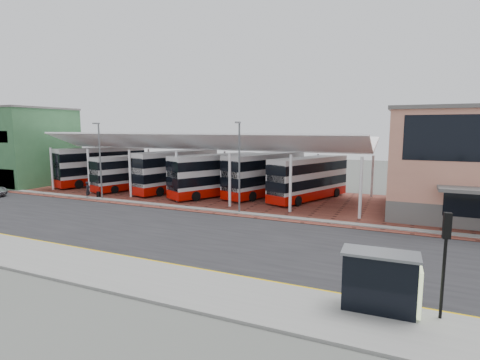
{
  "coord_description": "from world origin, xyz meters",
  "views": [
    {
      "loc": [
        15.35,
        -23.35,
        7.5
      ],
      "look_at": [
        1.27,
        8.08,
        2.73
      ],
      "focal_mm": 28.0,
      "sensor_mm": 36.0,
      "label": 1
    }
  ],
  "objects": [
    {
      "name": "north_kerb",
      "position": [
        0.0,
        6.2,
        0.07
      ],
      "size": [
        120.0,
        0.8,
        0.14
      ],
      "primitive_type": "cube",
      "color": "slate",
      "rests_on": "ground"
    },
    {
      "name": "bus_5",
      "position": [
        6.07,
        14.96,
        2.27
      ],
      "size": [
        6.31,
        10.97,
        4.46
      ],
      "rotation": [
        0.0,
        0.0,
        -0.38
      ],
      "color": "silver",
      "rests_on": "forecourt"
    },
    {
      "name": "road",
      "position": [
        0.0,
        -1.0,
        0.01
      ],
      "size": [
        120.0,
        14.0,
        0.02
      ],
      "primitive_type": "cube",
      "color": "black",
      "rests_on": "ground"
    },
    {
      "name": "sidewalk",
      "position": [
        0.0,
        -9.0,
        0.07
      ],
      "size": [
        120.0,
        4.0,
        0.14
      ],
      "primitive_type": "cube",
      "color": "slate",
      "rests_on": "ground"
    },
    {
      "name": "lamp_west",
      "position": [
        -14.0,
        6.27,
        4.36
      ],
      "size": [
        0.16,
        0.9,
        8.07
      ],
      "color": "slate",
      "rests_on": "ground"
    },
    {
      "name": "bus_4",
      "position": [
        1.04,
        15.42,
        2.39
      ],
      "size": [
        6.22,
        11.6,
        4.69
      ],
      "rotation": [
        0.0,
        0.0,
        -0.34
      ],
      "color": "silver",
      "rests_on": "forecourt"
    },
    {
      "name": "bus_3",
      "position": [
        -3.78,
        13.07,
        2.34
      ],
      "size": [
        7.44,
        11.07,
        4.6
      ],
      "rotation": [
        0.0,
        0.0,
        -0.48
      ],
      "color": "silver",
      "rests_on": "forecourt"
    },
    {
      "name": "shop_cream",
      "position": [
        -36.5,
        10.97,
        5.12
      ],
      "size": [
        6.4,
        10.2,
        10.22
      ],
      "color": "beige",
      "rests_on": "ground"
    },
    {
      "name": "shop_green",
      "position": [
        -30.0,
        10.97,
        5.12
      ],
      "size": [
        6.4,
        10.2,
        10.22
      ],
      "color": "#3B7042",
      "rests_on": "ground"
    },
    {
      "name": "pedestrian",
      "position": [
        -15.7,
        6.06,
        0.95
      ],
      "size": [
        0.56,
        0.73,
        1.79
      ],
      "primitive_type": "imported",
      "rotation": [
        0.0,
        0.0,
        1.79
      ],
      "color": "black",
      "rests_on": "forecourt"
    },
    {
      "name": "suitcase",
      "position": [
        -15.25,
        7.06,
        0.36
      ],
      "size": [
        0.35,
        0.25,
        0.59
      ],
      "primitive_type": "cube",
      "color": "black",
      "rests_on": "forecourt"
    },
    {
      "name": "yellow_line_near",
      "position": [
        0.0,
        -7.0,
        0.03
      ],
      "size": [
        120.0,
        0.12,
        0.01
      ],
      "primitive_type": "cube",
      "color": "#DCAE00",
      "rests_on": "road"
    },
    {
      "name": "bus_2",
      "position": [
        -9.7,
        13.99,
        2.43
      ],
      "size": [
        5.5,
        11.87,
        4.77
      ],
      "rotation": [
        0.0,
        0.0,
        -0.26
      ],
      "color": "silver",
      "rests_on": "forecourt"
    },
    {
      "name": "bus_1",
      "position": [
        -15.29,
        12.87,
        2.14
      ],
      "size": [
        5.34,
        10.37,
        4.18
      ],
      "rotation": [
        0.0,
        0.0,
        -0.31
      ],
      "color": "silver",
      "rests_on": "forecourt"
    },
    {
      "name": "canopy",
      "position": [
        -6.0,
        13.94,
        5.8
      ],
      "size": [
        37.0,
        11.63,
        7.07
      ],
      "color": "white",
      "rests_on": "ground"
    },
    {
      "name": "ground",
      "position": [
        0.0,
        0.0,
        0.0
      ],
      "size": [
        140.0,
        140.0,
        0.0
      ],
      "primitive_type": "plane",
      "color": "#4A4D48"
    },
    {
      "name": "forecourt",
      "position": [
        2.0,
        13.0,
        0.03
      ],
      "size": [
        72.0,
        16.0,
        0.06
      ],
      "primitive_type": "cube",
      "color": "brown",
      "rests_on": "ground"
    },
    {
      "name": "traffic_signal_west",
      "position": [
        16.88,
        -7.6,
        2.95
      ],
      "size": [
        0.31,
        0.26,
        4.21
      ],
      "rotation": [
        0.0,
        0.0,
        0.13
      ],
      "color": "black",
      "rests_on": "sidewalk"
    },
    {
      "name": "lamp_east",
      "position": [
        2.0,
        6.27,
        4.36
      ],
      "size": [
        0.16,
        0.9,
        8.07
      ],
      "color": "slate",
      "rests_on": "ground"
    },
    {
      "name": "bus_shelter",
      "position": [
        14.87,
        -8.11,
        1.66
      ],
      "size": [
        3.09,
        1.49,
        2.43
      ],
      "rotation": [
        0.0,
        0.0,
        0.03
      ],
      "color": "black",
      "rests_on": "sidewalk"
    },
    {
      "name": "yellow_line_far",
      "position": [
        0.0,
        -6.7,
        0.03
      ],
      "size": [
        120.0,
        0.12,
        0.01
      ],
      "primitive_type": "cube",
      "color": "#DCAE00",
      "rests_on": "road"
    },
    {
      "name": "bus_0",
      "position": [
        -21.99,
        14.44,
        2.51
      ],
      "size": [
        6.08,
        12.26,
        4.93
      ],
      "rotation": [
        0.0,
        0.0,
        -0.29
      ],
      "color": "silver",
      "rests_on": "forecourt"
    }
  ]
}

